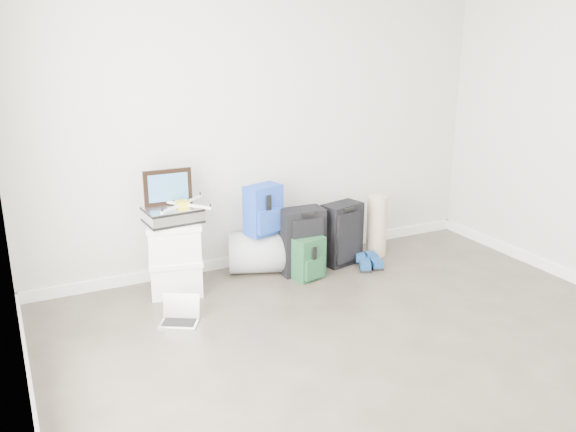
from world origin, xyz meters
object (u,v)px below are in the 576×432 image
large_suitcase (302,241)px  laptop (180,316)px  boxes_stack (175,258)px  briefcase (173,215)px  carry_on (342,234)px  duffel_bag (263,252)px

large_suitcase → laptop: bearing=-157.8°
boxes_stack → laptop: (-0.13, -0.54, -0.27)m
briefcase → large_suitcase: (1.17, -0.08, -0.39)m
briefcase → laptop: briefcase is taller
briefcase → carry_on: 1.67m
briefcase → carry_on: (1.62, -0.04, -0.40)m
large_suitcase → laptop: (-1.30, -0.47, -0.26)m
boxes_stack → duffel_bag: boxes_stack is taller
carry_on → boxes_stack: bearing=164.7°
duffel_bag → carry_on: bearing=10.6°
carry_on → large_suitcase: bearing=171.0°
boxes_stack → duffel_bag: (0.85, 0.10, -0.13)m
boxes_stack → carry_on: (1.62, -0.04, -0.02)m
boxes_stack → duffel_bag: size_ratio=1.03×
boxes_stack → laptop: bearing=-90.4°
briefcase → duffel_bag: (0.85, 0.10, -0.51)m
large_suitcase → laptop: 1.41m
boxes_stack → carry_on: bearing=11.9°
large_suitcase → duffel_bag: bearing=152.9°
large_suitcase → carry_on: bearing=7.3°
boxes_stack → large_suitcase: (1.17, -0.08, -0.01)m
boxes_stack → laptop: boxes_stack is taller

